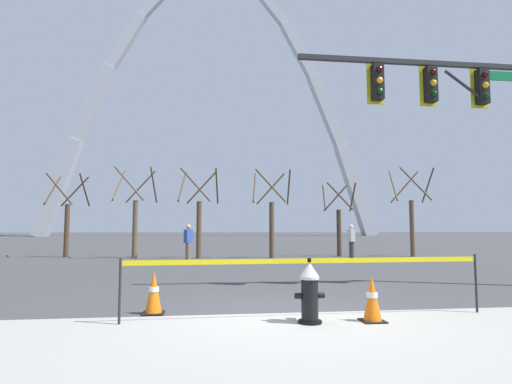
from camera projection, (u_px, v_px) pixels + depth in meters
name	position (u px, v px, depth m)	size (l,w,h in m)	color
ground_plane	(289.00, 314.00, 7.03)	(240.00, 240.00, 0.00)	#3D3D3F
fire_hydrant	(310.00, 293.00, 6.40)	(0.46, 0.48, 0.99)	black
caution_tape_barrier	(309.00, 275.00, 6.77)	(5.98, 0.20, 1.00)	#232326
traffic_cone_by_hydrant	(154.00, 293.00, 7.08)	(0.36, 0.36, 0.73)	black
traffic_cone_mid_sidewalk	(372.00, 299.00, 6.49)	(0.36, 0.36, 0.73)	black
traffic_signal_gantry	(471.00, 116.00, 10.53)	(6.42, 0.44, 6.00)	#232326
monument_arch	(214.00, 112.00, 73.16)	(58.49, 2.22, 49.08)	#B2B5BC
tree_far_left	(67.00, 220.00, 20.68)	(1.90, 1.91, 4.12)	#473323
tree_left_mid	(135.00, 218.00, 20.08)	(2.00, 2.01, 4.34)	brown
tree_center_left	(199.00, 218.00, 19.92)	(1.96, 1.97, 4.26)	brown
tree_center_right	(272.00, 219.00, 20.04)	(1.94, 1.95, 4.21)	brown
tree_right_mid	(339.00, 224.00, 21.33)	(1.73, 1.74, 3.73)	#473323
tree_far_right	(412.00, 217.00, 21.15)	(2.05, 2.06, 4.46)	brown
pedestrian_walking_left	(188.00, 243.00, 16.93)	(0.38, 0.39, 1.59)	brown
pedestrian_standing_center	(351.00, 242.00, 18.48)	(0.24, 0.36, 1.59)	#38383D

